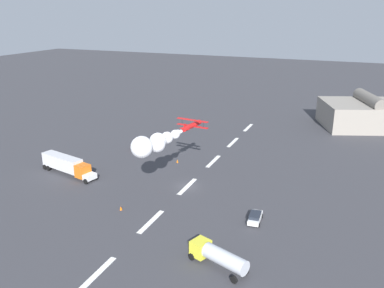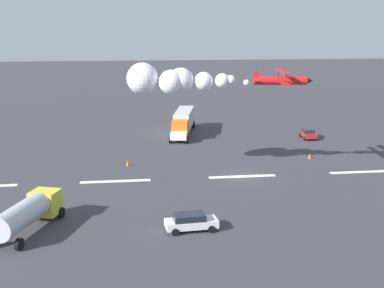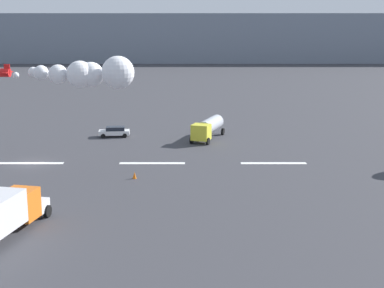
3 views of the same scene
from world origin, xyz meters
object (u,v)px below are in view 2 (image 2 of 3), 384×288
stunt_biplane_red (174,80)px  semi_truck_orange (183,121)px  followme_car_yellow (308,133)px  traffic_cone_near (310,156)px  airport_staff_sedan (191,222)px  traffic_cone_far (128,163)px  fuel_tanker_truck (28,212)px

stunt_biplane_red → semi_truck_orange: stunt_biplane_red is taller
followme_car_yellow → traffic_cone_near: bearing=71.1°
semi_truck_orange → airport_staff_sedan: 41.60m
stunt_biplane_red → traffic_cone_far: size_ratio=28.64×
stunt_biplane_red → airport_staff_sedan: bearing=88.6°
stunt_biplane_red → traffic_cone_near: (-18.63, -4.72, -10.82)m
fuel_tanker_truck → semi_truck_orange: bearing=-114.3°
stunt_biplane_red → followme_car_yellow: stunt_biplane_red is taller
semi_truck_orange → fuel_tanker_truck: size_ratio=1.64×
semi_truck_orange → traffic_cone_near: (-14.93, 18.52, -1.75)m
traffic_cone_far → traffic_cone_near: bearing=-178.8°
semi_truck_orange → fuel_tanker_truck: semi_truck_orange is taller
stunt_biplane_red → fuel_tanker_truck: size_ratio=2.41×
traffic_cone_near → followme_car_yellow: bearing=-108.9°
stunt_biplane_red → traffic_cone_near: stunt_biplane_red is taller
semi_truck_orange → traffic_cone_near: 23.85m
traffic_cone_near → traffic_cone_far: (24.23, 0.52, 0.00)m
semi_truck_orange → traffic_cone_far: semi_truck_orange is taller
stunt_biplane_red → traffic_cone_far: bearing=-36.9°
semi_truck_orange → fuel_tanker_truck: 43.65m
semi_truck_orange → traffic_cone_far: size_ratio=19.48×
semi_truck_orange → traffic_cone_near: bearing=128.9°
airport_staff_sedan → traffic_cone_near: airport_staff_sedan is taller
fuel_tanker_truck → traffic_cone_near: fuel_tanker_truck is taller
semi_truck_orange → followme_car_yellow: semi_truck_orange is taller
traffic_cone_far → fuel_tanker_truck: bearing=67.3°
fuel_tanker_truck → traffic_cone_near: size_ratio=11.89×
airport_staff_sedan → traffic_cone_near: size_ratio=6.16×
traffic_cone_near → traffic_cone_far: bearing=1.2°
followme_car_yellow → traffic_cone_far: (28.45, 12.88, -0.44)m
airport_staff_sedan → fuel_tanker_truck: bearing=-6.6°
airport_staff_sedan → traffic_cone_far: airport_staff_sedan is taller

